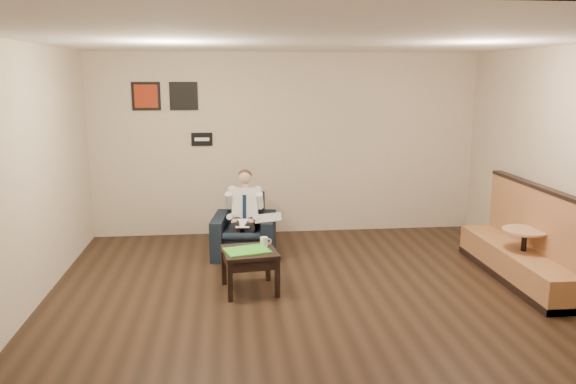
{
  "coord_description": "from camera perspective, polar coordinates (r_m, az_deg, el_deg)",
  "views": [
    {
      "loc": [
        -0.91,
        -5.63,
        2.46
      ],
      "look_at": [
        -0.17,
        1.2,
        1.02
      ],
      "focal_mm": 35.0,
      "sensor_mm": 36.0,
      "label": 1
    }
  ],
  "objects": [
    {
      "name": "wall_back",
      "position": [
        8.74,
        -0.14,
        4.85
      ],
      "size": [
        6.0,
        0.02,
        2.8
      ],
      "primitive_type": "cube",
      "color": "beige",
      "rests_on": "ground"
    },
    {
      "name": "ground",
      "position": [
        6.21,
        2.83,
        -11.54
      ],
      "size": [
        6.0,
        6.0,
        0.0
      ],
      "primitive_type": "plane",
      "color": "black",
      "rests_on": "ground"
    },
    {
      "name": "side_table",
      "position": [
        6.55,
        -3.9,
        -7.96
      ],
      "size": [
        0.67,
        0.67,
        0.49
      ],
      "primitive_type": "cube",
      "rotation": [
        0.0,
        0.0,
        0.13
      ],
      "color": "black",
      "rests_on": "ground"
    },
    {
      "name": "wall_front",
      "position": [
        2.97,
        12.21,
        -9.29
      ],
      "size": [
        6.0,
        0.02,
        2.8
      ],
      "primitive_type": "cube",
      "color": "beige",
      "rests_on": "ground"
    },
    {
      "name": "banquette",
      "position": [
        7.37,
        22.5,
        -3.97
      ],
      "size": [
        0.53,
        2.23,
        1.14
      ],
      "primitive_type": "cube",
      "color": "#A0693D",
      "rests_on": "ground"
    },
    {
      "name": "art_print_left",
      "position": [
        8.7,
        -14.21,
        9.42
      ],
      "size": [
        0.42,
        0.03,
        0.42
      ],
      "primitive_type": "cube",
      "color": "maroon",
      "rests_on": "wall_back"
    },
    {
      "name": "lap_papers",
      "position": [
        7.59,
        -4.63,
        -3.19
      ],
      "size": [
        0.2,
        0.28,
        0.01
      ],
      "primitive_type": "cube",
      "rotation": [
        0.0,
        0.0,
        -0.06
      ],
      "color": "white",
      "rests_on": "seated_man"
    },
    {
      "name": "coffee_mug",
      "position": [
        6.62,
        -2.46,
        -5.04
      ],
      "size": [
        0.1,
        0.1,
        0.1
      ],
      "primitive_type": "cylinder",
      "rotation": [
        0.0,
        0.0,
        0.13
      ],
      "color": "white",
      "rests_on": "side_table"
    },
    {
      "name": "armchair",
      "position": [
        7.8,
        -4.47,
        -3.48
      ],
      "size": [
        0.94,
        0.94,
        0.82
      ],
      "primitive_type": "cube",
      "rotation": [
        0.0,
        0.0,
        -0.13
      ],
      "color": "black",
      "rests_on": "ground"
    },
    {
      "name": "art_print_right",
      "position": [
        8.64,
        -10.55,
        9.56
      ],
      "size": [
        0.42,
        0.03,
        0.42
      ],
      "primitive_type": "cube",
      "color": "black",
      "rests_on": "wall_back"
    },
    {
      "name": "seated_man",
      "position": [
        7.66,
        -4.57,
        -2.6
      ],
      "size": [
        0.63,
        0.86,
        1.12
      ],
      "primitive_type": null,
      "rotation": [
        0.0,
        0.0,
        -0.13
      ],
      "color": "silver",
      "rests_on": "armchair"
    },
    {
      "name": "newspaper",
      "position": [
        7.65,
        -2.01,
        -2.62
      ],
      "size": [
        0.39,
        0.47,
        0.01
      ],
      "primitive_type": "cube",
      "rotation": [
        0.0,
        0.0,
        -0.08
      ],
      "color": "silver",
      "rests_on": "armchair"
    },
    {
      "name": "cafe_table",
      "position": [
        7.37,
        22.74,
        -5.98
      ],
      "size": [
        0.6,
        0.6,
        0.65
      ],
      "primitive_type": "cylinder",
      "rotation": [
        0.0,
        0.0,
        0.17
      ],
      "color": "tan",
      "rests_on": "ground"
    },
    {
      "name": "wall_left",
      "position": [
        6.1,
        -26.11,
        0.6
      ],
      "size": [
        0.02,
        6.0,
        2.8
      ],
      "primitive_type": "cube",
      "color": "beige",
      "rests_on": "ground"
    },
    {
      "name": "ceiling",
      "position": [
        5.71,
        3.12,
        15.23
      ],
      "size": [
        6.0,
        6.0,
        0.02
      ],
      "primitive_type": "cube",
      "color": "white",
      "rests_on": "wall_back"
    },
    {
      "name": "smartphone",
      "position": [
        6.65,
        -3.73,
        -5.4
      ],
      "size": [
        0.16,
        0.08,
        0.01
      ],
      "primitive_type": "cube",
      "rotation": [
        0.0,
        0.0,
        -0.04
      ],
      "color": "black",
      "rests_on": "side_table"
    },
    {
      "name": "green_folder",
      "position": [
        6.45,
        -4.19,
        -5.94
      ],
      "size": [
        0.57,
        0.47,
        0.01
      ],
      "primitive_type": "cube",
      "rotation": [
        0.0,
        0.0,
        0.27
      ],
      "color": "green",
      "rests_on": "side_table"
    },
    {
      "name": "seating_sign",
      "position": [
        8.67,
        -8.74,
        5.32
      ],
      "size": [
        0.32,
        0.02,
        0.2
      ],
      "primitive_type": "cube",
      "color": "black",
      "rests_on": "wall_back"
    }
  ]
}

